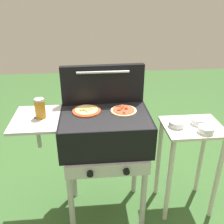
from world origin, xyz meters
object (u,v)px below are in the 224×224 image
Objects in this scene: pizza_pepperoni at (123,110)px; sauce_jar at (40,108)px; pizza_cheese at (87,111)px; grill at (103,133)px; topping_bowl_near at (176,124)px; prep_table at (189,151)px; topping_bowl_middle at (198,122)px; topping_bowl_far at (206,130)px.

sauce_jar is (-0.58, -0.04, 0.06)m from pizza_pepperoni.
pizza_cheese is at bearing 175.80° from pizza_pepperoni.
grill is 0.55m from topping_bowl_near.
sauce_jar is (-0.31, -0.06, 0.06)m from pizza_cheese.
pizza_cheese is 0.26× the size of prep_table.
grill is at bearing -177.89° from topping_bowl_middle.
pizza_cheese is at bearing 150.42° from grill.
prep_table is (1.10, -0.00, -0.42)m from sauce_jar.
topping_bowl_far is 0.13m from topping_bowl_middle.
prep_table is 0.27m from topping_bowl_far.
grill is 0.20m from pizza_cheese.
pizza_cheese is 2.02× the size of topping_bowl_middle.
pizza_pepperoni is 1.34× the size of sauce_jar.
pizza_cheese is at bearing 10.74° from sauce_jar.
grill is 0.72m from topping_bowl_middle.
pizza_cheese is at bearing 177.32° from topping_bowl_middle.
topping_bowl_middle is at bearing 6.70° from topping_bowl_near.
sauce_jar is 0.99m from topping_bowl_near.
prep_table is at bearing -4.42° from pizza_cheese.
topping_bowl_far is 1.14× the size of topping_bowl_middle.
topping_bowl_middle is (0.04, 0.02, 0.25)m from prep_table.
pizza_cheese is 1.76× the size of topping_bowl_far.
sauce_jar is at bearing 179.92° from prep_table.
pizza_pepperoni is (0.15, 0.05, 0.15)m from grill.
pizza_cheese is 0.84m from topping_bowl_middle.
grill is 4.66× the size of pizza_cheese.
sauce_jar is 1.20× the size of topping_bowl_near.
topping_bowl_far and topping_bowl_middle have the same top height.
pizza_pepperoni is at bearing 3.93° from sauce_jar.
topping_bowl_near is (0.97, 0.00, -0.17)m from sauce_jar.
sauce_jar is at bearing -176.07° from pizza_pepperoni.
topping_bowl_near is at bearing -173.30° from topping_bowl_middle.
sauce_jar is 1.38× the size of topping_bowl_middle.
pizza_pepperoni reaches higher than topping_bowl_near.
pizza_pepperoni is at bearing 16.84° from grill.
pizza_cheese reaches higher than topping_bowl_middle.
grill reaches higher than prep_table.
topping_bowl_middle is (0.57, -0.02, -0.11)m from pizza_pepperoni.
sauce_jar is 1.18m from prep_table.
topping_bowl_near is at bearing -5.12° from pizza_cheese.
topping_bowl_middle is (0.72, 0.03, 0.04)m from grill.
pizza_pepperoni is 0.24× the size of prep_table.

